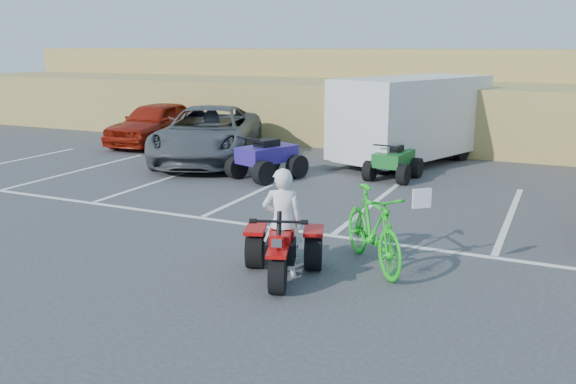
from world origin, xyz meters
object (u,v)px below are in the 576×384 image
at_px(rider, 283,222).
at_px(quad_atv_blue, 267,178).
at_px(green_dirt_bike, 373,228).
at_px(grey_pickup, 209,134).
at_px(quad_atv_green, 393,179).
at_px(red_trike_atv, 282,279).
at_px(cargo_trailer, 412,117).
at_px(red_car, 156,123).

relative_size(rider, quad_atv_blue, 0.94).
bearing_deg(green_dirt_bike, quad_atv_blue, 90.96).
relative_size(grey_pickup, quad_atv_green, 3.83).
relative_size(red_trike_atv, green_dirt_bike, 0.77).
bearing_deg(cargo_trailer, rider, -66.96).
bearing_deg(grey_pickup, quad_atv_green, -23.63).
bearing_deg(red_car, rider, -48.49).
bearing_deg(quad_atv_green, red_car, 172.06).
distance_m(green_dirt_bike, grey_pickup, 9.39).
relative_size(quad_atv_blue, quad_atv_green, 1.17).
xyz_separation_m(red_trike_atv, grey_pickup, (-5.83, 7.42, 0.77)).
bearing_deg(quad_atv_green, quad_atv_blue, -151.72).
height_order(quad_atv_blue, quad_atv_green, quad_atv_blue).
relative_size(red_car, quad_atv_blue, 2.47).
bearing_deg(red_car, green_dirt_bike, -42.44).
bearing_deg(red_trike_atv, grey_pickup, 108.37).
distance_m(green_dirt_bike, cargo_trailer, 8.72).
xyz_separation_m(cargo_trailer, quad_atv_blue, (-2.74, -3.63, -1.29)).
bearing_deg(red_car, cargo_trailer, -0.87).
bearing_deg(cargo_trailer, quad_atv_green, -66.00).
xyz_separation_m(red_trike_atv, green_dirt_bike, (1.02, 1.00, 0.60)).
bearing_deg(green_dirt_bike, cargo_trailer, 60.22).
height_order(green_dirt_bike, cargo_trailer, cargo_trailer).
distance_m(rider, cargo_trailer, 9.45).
xyz_separation_m(rider, quad_atv_green, (-0.28, 7.01, -0.79)).
bearing_deg(green_dirt_bike, quad_atv_green, 62.67).
xyz_separation_m(rider, green_dirt_bike, (1.07, 0.86, -0.19)).
height_order(red_trike_atv, red_car, red_car).
bearing_deg(red_trike_atv, quad_atv_blue, 98.68).
bearing_deg(green_dirt_bike, grey_pickup, 97.16).
height_order(grey_pickup, quad_atv_green, grey_pickup).
height_order(green_dirt_bike, quad_atv_green, green_dirt_bike).
xyz_separation_m(red_trike_atv, cargo_trailer, (-0.48, 9.56, 1.29)).
bearing_deg(quad_atv_blue, red_trike_atv, -40.90).
height_order(green_dirt_bike, red_car, red_car).
bearing_deg(red_car, red_trike_atv, -48.77).
distance_m(cargo_trailer, quad_atv_blue, 4.72).
relative_size(grey_pickup, red_car, 1.33).
height_order(rider, cargo_trailer, cargo_trailer).
distance_m(red_trike_atv, quad_atv_blue, 6.75).
relative_size(red_car, quad_atv_green, 2.89).
relative_size(green_dirt_bike, quad_atv_blue, 1.18).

